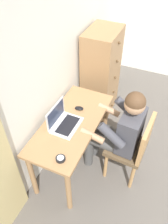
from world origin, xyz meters
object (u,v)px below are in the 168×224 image
(dresser, at_px, (101,74))
(desk, at_px, (72,130))
(person_seated, at_px, (119,129))
(computer_mouse, at_px, (79,108))
(desk_clock, at_px, (61,159))
(chair, at_px, (133,146))
(laptop, at_px, (63,121))

(dresser, bearing_deg, desk, -175.93)
(person_seated, xyz_separation_m, computer_mouse, (0.07, 0.50, 0.06))
(computer_mouse, relative_size, desk_clock, 1.11)
(desk, relative_size, chair, 1.34)
(dresser, distance_m, person_seated, 1.12)
(computer_mouse, bearing_deg, dresser, -6.84)
(chair, bearing_deg, person_seated, 86.94)
(dresser, bearing_deg, person_seated, -149.79)
(person_seated, height_order, laptop, person_seated)
(chair, xyz_separation_m, person_seated, (0.01, 0.18, 0.18))
(dresser, xyz_separation_m, person_seated, (-0.97, -0.56, 0.04))
(computer_mouse, bearing_deg, desk, 172.04)
(laptop, bearing_deg, desk, -42.48)
(desk, xyz_separation_m, laptop, (-0.07, 0.06, 0.17))
(desk, relative_size, dresser, 0.93)
(dresser, relative_size, chair, 1.44)
(computer_mouse, height_order, desk_clock, computer_mouse)
(desk, height_order, desk_clock, desk_clock)
(desk_clock, bearing_deg, chair, -42.20)
(dresser, height_order, computer_mouse, dresser)
(person_seated, bearing_deg, desk_clock, 149.29)
(desk_clock, bearing_deg, laptop, 24.34)
(person_seated, height_order, computer_mouse, person_seated)
(computer_mouse, xyz_separation_m, desk_clock, (-0.69, -0.13, -0.00))
(laptop, bearing_deg, computer_mouse, -10.24)
(desk, bearing_deg, laptop, 137.52)
(desk, distance_m, desk_clock, 0.50)
(computer_mouse, bearing_deg, person_seated, -109.39)
(chair, relative_size, laptop, 2.60)
(dresser, height_order, chair, dresser)
(dresser, height_order, desk_clock, dresser)
(desk, bearing_deg, person_seated, -73.41)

